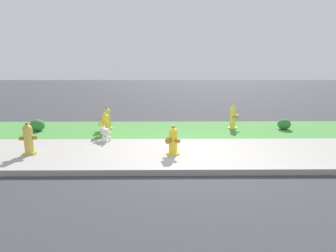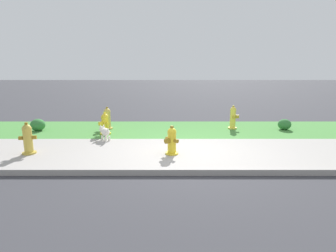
{
  "view_description": "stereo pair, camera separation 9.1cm",
  "coord_description": "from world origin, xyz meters",
  "px_view_note": "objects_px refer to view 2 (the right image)",
  "views": [
    {
      "loc": [
        -0.45,
        -6.02,
        1.89
      ],
      "look_at": [
        -0.38,
        1.23,
        0.4
      ],
      "focal_mm": 28.0,
      "sensor_mm": 36.0,
      "label": 1
    },
    {
      "loc": [
        -0.36,
        -6.03,
        1.89
      ],
      "look_at": [
        -0.38,
        1.23,
        0.4
      ],
      "focal_mm": 28.0,
      "sensor_mm": 36.0,
      "label": 2
    }
  ],
  "objects_px": {
    "fire_hydrant_across_street": "(106,124)",
    "shrub_bush_far_verge": "(285,124)",
    "fire_hydrant_at_driveway": "(234,118)",
    "fire_hydrant_far_end": "(172,141)",
    "shrub_bush_near_lamp": "(39,125)",
    "fire_hydrant_by_grass_verge": "(29,139)",
    "fire_hydrant_mid_block": "(108,118)",
    "small_white_dog": "(105,132)"
  },
  "relations": [
    {
      "from": "fire_hydrant_by_grass_verge",
      "to": "shrub_bush_near_lamp",
      "type": "bearing_deg",
      "value": 97.32
    },
    {
      "from": "fire_hydrant_across_street",
      "to": "small_white_dog",
      "type": "bearing_deg",
      "value": 150.76
    },
    {
      "from": "fire_hydrant_at_driveway",
      "to": "shrub_bush_near_lamp",
      "type": "height_order",
      "value": "fire_hydrant_at_driveway"
    },
    {
      "from": "fire_hydrant_across_street",
      "to": "fire_hydrant_by_grass_verge",
      "type": "bearing_deg",
      "value": 104.8
    },
    {
      "from": "fire_hydrant_at_driveway",
      "to": "fire_hydrant_far_end",
      "type": "xyz_separation_m",
      "value": [
        -2.12,
        -2.84,
        -0.06
      ]
    },
    {
      "from": "fire_hydrant_across_street",
      "to": "shrub_bush_near_lamp",
      "type": "xyz_separation_m",
      "value": [
        -2.33,
        0.5,
        -0.13
      ]
    },
    {
      "from": "shrub_bush_far_verge",
      "to": "fire_hydrant_across_street",
      "type": "bearing_deg",
      "value": -173.45
    },
    {
      "from": "fire_hydrant_by_grass_verge",
      "to": "fire_hydrant_at_driveway",
      "type": "bearing_deg",
      "value": 12.64
    },
    {
      "from": "fire_hydrant_by_grass_verge",
      "to": "fire_hydrant_far_end",
      "type": "height_order",
      "value": "fire_hydrant_by_grass_verge"
    },
    {
      "from": "fire_hydrant_mid_block",
      "to": "fire_hydrant_far_end",
      "type": "bearing_deg",
      "value": -138.09
    },
    {
      "from": "small_white_dog",
      "to": "fire_hydrant_far_end",
      "type": "bearing_deg",
      "value": -161.94
    },
    {
      "from": "fire_hydrant_across_street",
      "to": "fire_hydrant_far_end",
      "type": "bearing_deg",
      "value": -176.51
    },
    {
      "from": "shrub_bush_near_lamp",
      "to": "shrub_bush_far_verge",
      "type": "bearing_deg",
      "value": 1.2
    },
    {
      "from": "fire_hydrant_far_end",
      "to": "fire_hydrant_at_driveway",
      "type": "bearing_deg",
      "value": -79.67
    },
    {
      "from": "fire_hydrant_far_end",
      "to": "small_white_dog",
      "type": "distance_m",
      "value": 2.28
    },
    {
      "from": "fire_hydrant_at_driveway",
      "to": "shrub_bush_far_verge",
      "type": "relative_size",
      "value": 1.89
    },
    {
      "from": "small_white_dog",
      "to": "shrub_bush_far_verge",
      "type": "distance_m",
      "value": 5.87
    },
    {
      "from": "fire_hydrant_across_street",
      "to": "fire_hydrant_by_grass_verge",
      "type": "height_order",
      "value": "fire_hydrant_by_grass_verge"
    },
    {
      "from": "fire_hydrant_at_driveway",
      "to": "shrub_bush_near_lamp",
      "type": "bearing_deg",
      "value": -81.07
    },
    {
      "from": "shrub_bush_near_lamp",
      "to": "fire_hydrant_mid_block",
      "type": "bearing_deg",
      "value": 7.25
    },
    {
      "from": "fire_hydrant_mid_block",
      "to": "small_white_dog",
      "type": "height_order",
      "value": "fire_hydrant_mid_block"
    },
    {
      "from": "shrub_bush_near_lamp",
      "to": "fire_hydrant_by_grass_verge",
      "type": "bearing_deg",
      "value": -68.1
    },
    {
      "from": "fire_hydrant_at_driveway",
      "to": "shrub_bush_near_lamp",
      "type": "relative_size",
      "value": 1.72
    },
    {
      "from": "fire_hydrant_at_driveway",
      "to": "shrub_bush_far_verge",
      "type": "xyz_separation_m",
      "value": [
        1.7,
        -0.15,
        -0.21
      ]
    },
    {
      "from": "fire_hydrant_by_grass_verge",
      "to": "fire_hydrant_far_end",
      "type": "distance_m",
      "value": 3.36
    },
    {
      "from": "shrub_bush_near_lamp",
      "to": "shrub_bush_far_verge",
      "type": "relative_size",
      "value": 1.1
    },
    {
      "from": "small_white_dog",
      "to": "fire_hydrant_at_driveway",
      "type": "bearing_deg",
      "value": -106.06
    },
    {
      "from": "fire_hydrant_across_street",
      "to": "shrub_bush_far_verge",
      "type": "relative_size",
      "value": 1.65
    },
    {
      "from": "fire_hydrant_across_street",
      "to": "fire_hydrant_far_end",
      "type": "height_order",
      "value": "fire_hydrant_across_street"
    },
    {
      "from": "fire_hydrant_across_street",
      "to": "small_white_dog",
      "type": "xyz_separation_m",
      "value": [
        0.16,
        -0.73,
        -0.08
      ]
    },
    {
      "from": "fire_hydrant_by_grass_verge",
      "to": "shrub_bush_far_verge",
      "type": "bearing_deg",
      "value": 5.84
    },
    {
      "from": "fire_hydrant_by_grass_verge",
      "to": "small_white_dog",
      "type": "height_order",
      "value": "fire_hydrant_by_grass_verge"
    },
    {
      "from": "fire_hydrant_across_street",
      "to": "fire_hydrant_far_end",
      "type": "relative_size",
      "value": 1.02
    },
    {
      "from": "fire_hydrant_mid_block",
      "to": "fire_hydrant_by_grass_verge",
      "type": "bearing_deg",
      "value": 160.95
    },
    {
      "from": "fire_hydrant_across_street",
      "to": "small_white_dog",
      "type": "relative_size",
      "value": 1.56
    },
    {
      "from": "fire_hydrant_across_street",
      "to": "fire_hydrant_by_grass_verge",
      "type": "relative_size",
      "value": 0.92
    },
    {
      "from": "fire_hydrant_far_end",
      "to": "shrub_bush_near_lamp",
      "type": "relative_size",
      "value": 1.47
    },
    {
      "from": "fire_hydrant_at_driveway",
      "to": "fire_hydrant_far_end",
      "type": "relative_size",
      "value": 1.17
    },
    {
      "from": "fire_hydrant_across_street",
      "to": "fire_hydrant_by_grass_verge",
      "type": "distance_m",
      "value": 2.4
    },
    {
      "from": "fire_hydrant_across_street",
      "to": "shrub_bush_far_verge",
      "type": "xyz_separation_m",
      "value": [
        5.86,
        0.67,
        -0.15
      ]
    },
    {
      "from": "fire_hydrant_across_street",
      "to": "small_white_dog",
      "type": "height_order",
      "value": "fire_hydrant_across_street"
    },
    {
      "from": "fire_hydrant_at_driveway",
      "to": "fire_hydrant_far_end",
      "type": "bearing_deg",
      "value": -30.6
    }
  ]
}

